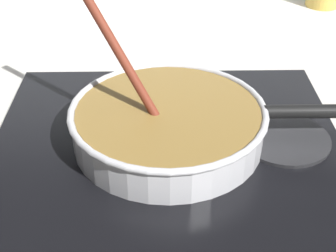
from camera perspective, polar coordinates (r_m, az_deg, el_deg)
The scene contains 5 objects.
ground at distance 0.76m, azimuth -5.92°, elevation -6.93°, with size 2.40×1.60×0.04m, color beige.
hob_plate at distance 0.79m, azimuth 0.00°, elevation -2.10°, with size 0.56×0.48×0.01m, color black.
burner_ring at distance 0.79m, azimuth 0.00°, elevation -1.51°, with size 0.16×0.16×0.01m, color #592D0C.
spare_burner at distance 0.81m, azimuth 13.31°, elevation -1.39°, with size 0.15×0.15×0.01m, color #262628.
cooking_pan at distance 0.77m, azimuth 0.06°, elevation 0.33°, with size 0.44×0.31×0.27m.
Camera 1 is at (0.07, -0.57, 0.48)m, focal length 52.43 mm.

